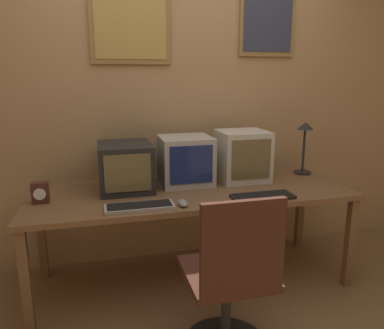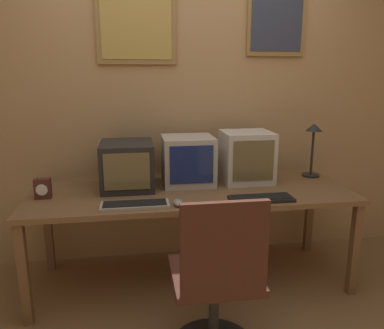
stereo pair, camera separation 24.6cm
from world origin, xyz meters
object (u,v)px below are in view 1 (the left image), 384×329
desk_lamp (305,138)px  office_chair (231,288)px  monitor_right (242,156)px  keyboard_main (140,207)px  monitor_left (125,167)px  monitor_center (186,160)px  mouse_near_keyboard (183,203)px  keyboard_side (263,196)px  desk_clock (40,193)px

desk_lamp → office_chair: desk_lamp is taller
monitor_right → keyboard_main: size_ratio=0.91×
monitor_left → monitor_right: monitor_right is taller
monitor_left → keyboard_main: size_ratio=1.02×
monitor_center → office_chair: (0.00, -1.01, -0.48)m
mouse_near_keyboard → office_chair: office_chair is taller
monitor_right → monitor_left: bearing=-178.3°
desk_lamp → keyboard_main: bearing=-160.1°
monitor_right → desk_lamp: desk_lamp is taller
keyboard_main → monitor_center: bearing=49.0°
keyboard_side → desk_clock: (-1.44, 0.26, 0.06)m
keyboard_side → mouse_near_keyboard: mouse_near_keyboard is taller
desk_clock → office_chair: size_ratio=0.14×
desk_lamp → keyboard_side: bearing=-139.2°
desk_clock → monitor_center: bearing=11.5°
monitor_center → desk_clock: (-1.02, -0.21, -0.11)m
monitor_left → office_chair: monitor_left is taller
keyboard_main → desk_lamp: desk_lamp is taller
monitor_right → mouse_near_keyboard: (-0.59, -0.48, -0.18)m
monitor_center → office_chair: monitor_center is taller
monitor_right → mouse_near_keyboard: size_ratio=3.44×
monitor_center → keyboard_main: bearing=-131.0°
monitor_center → keyboard_side: size_ratio=0.90×
desk_clock → desk_lamp: (2.04, 0.25, 0.23)m
desk_clock → desk_lamp: 2.07m
keyboard_main → desk_lamp: size_ratio=0.99×
desk_lamp → office_chair: size_ratio=0.45×
monitor_left → desk_clock: size_ratio=3.23×
monitor_left → keyboard_main: monitor_left is taller
keyboard_side → monitor_center: bearing=131.7°
keyboard_main → desk_lamp: 1.55m
desk_lamp → office_chair: 1.59m
keyboard_main → desk_clock: size_ratio=3.15×
mouse_near_keyboard → office_chair: (0.14, -0.52, -0.32)m
keyboard_side → office_chair: office_chair is taller
desk_lamp → office_chair: (-1.02, -1.06, -0.60)m
desk_clock → office_chair: office_chair is taller
monitor_center → keyboard_side: (0.42, -0.47, -0.17)m
monitor_left → desk_clock: (-0.56, -0.17, -0.10)m
monitor_right → desk_clock: bearing=-172.2°
monitor_left → monitor_center: (0.46, 0.03, 0.01)m
monitor_right → mouse_near_keyboard: monitor_right is taller
desk_clock → mouse_near_keyboard: bearing=-17.8°
monitor_right → keyboard_side: monitor_right is taller
keyboard_main → office_chair: (0.41, -0.54, -0.31)m
keyboard_side → desk_lamp: size_ratio=0.98×
monitor_center → monitor_left: bearing=-175.8°
monitor_center → monitor_right: size_ratio=0.98×
desk_clock → desk_lamp: desk_lamp is taller
keyboard_side → keyboard_main: bearing=179.9°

